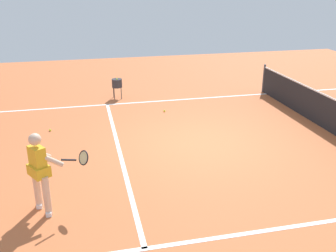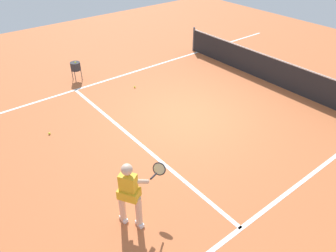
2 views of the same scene
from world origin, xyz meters
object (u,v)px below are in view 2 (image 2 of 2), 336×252
(tennis_player, at_px, (130,192))
(ball_hopper, at_px, (75,66))
(tennis_ball_mid, at_px, (135,87))
(tennis_ball_far, at_px, (49,133))

(tennis_player, bearing_deg, ball_hopper, 163.48)
(tennis_ball_mid, bearing_deg, ball_hopper, -144.90)
(tennis_ball_far, xyz_separation_m, ball_hopper, (-2.80, 2.20, 0.51))
(ball_hopper, bearing_deg, tennis_ball_far, -38.08)
(tennis_ball_mid, distance_m, tennis_ball_far, 3.64)
(ball_hopper, bearing_deg, tennis_ball_mid, 35.10)
(tennis_ball_mid, bearing_deg, tennis_ball_far, -75.31)
(tennis_player, height_order, ball_hopper, tennis_player)
(tennis_ball_mid, distance_m, ball_hopper, 2.35)
(tennis_ball_far, distance_m, ball_hopper, 3.60)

